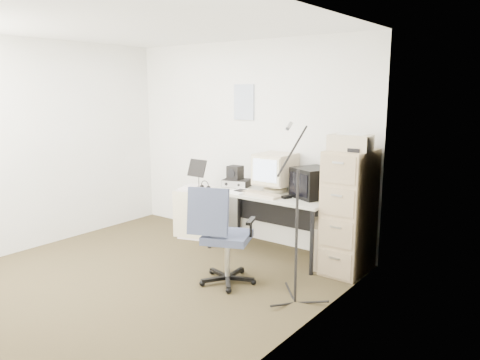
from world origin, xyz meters
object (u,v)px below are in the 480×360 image
Objects in this scene: filing_cabinet at (349,212)px; office_chair at (227,235)px; desk at (271,223)px; side_cart at (202,212)px.

filing_cabinet is 1.31× the size of office_chair.
filing_cabinet is 0.99m from desk.
office_chair reaches higher than side_cart.
filing_cabinet reaches higher than desk.
filing_cabinet is 1.31m from office_chair.
side_cart is (-1.08, 0.00, -0.04)m from desk.
office_chair is at bearing -129.27° from filing_cabinet.
side_cart is at bearing 118.30° from office_chair.
desk is 1.52× the size of office_chair.
desk is (-0.95, -0.03, -0.29)m from filing_cabinet.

